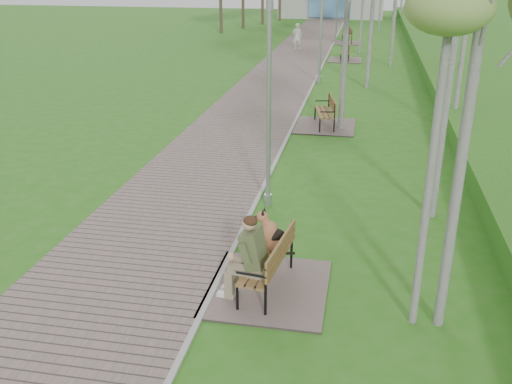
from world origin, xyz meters
The scene contains 12 objects.
ground centered at (0.00, 0.00, 0.00)m, with size 120.00×120.00×0.00m, color #276915.
walkway centered at (-1.75, 21.50, 0.02)m, with size 3.50×67.00×0.04m, color #6C5C57.
kerb centered at (0.00, 21.50, 0.03)m, with size 0.10×67.00×0.05m, color #999993.
bench_main centered at (0.82, -0.17, 0.51)m, with size 2.05×2.27×1.78m.
bench_second centered at (1.05, 10.52, 0.23)m, with size 2.02×2.25×1.24m.
bench_third centered at (1.08, 24.68, 0.22)m, with size 1.88×2.09×1.16m.
bench_far centered at (0.88, 31.96, 0.23)m, with size 2.02×2.24×1.24m.
lamp_post_near centered at (0.29, 3.52, 2.14)m, with size 0.18×0.18×4.58m.
lamp_post_second centered at (0.20, 17.95, 2.62)m, with size 0.22×0.22×5.61m.
lamp_post_third centered at (0.10, 32.10, 2.09)m, with size 0.17×0.17×4.46m.
pedestrian_near centered at (-2.10, 28.31, 0.82)m, with size 0.59×0.39×1.63m, color white.
pedestrian_far centered at (-1.00, 49.11, 0.96)m, with size 0.94×0.73×1.93m, color #9F968B.
Camera 1 is at (2.33, -8.56, 5.33)m, focal length 40.00 mm.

